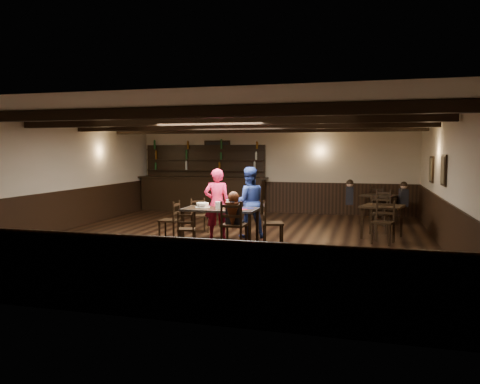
% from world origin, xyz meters
% --- Properties ---
extents(ground, '(10.00, 10.00, 0.00)m').
position_xyz_m(ground, '(0.00, 0.00, 0.00)').
color(ground, black).
rests_on(ground, ground).
extents(room_shell, '(9.02, 10.02, 2.71)m').
position_xyz_m(room_shell, '(0.01, 0.04, 1.75)').
color(room_shell, beige).
rests_on(room_shell, ground).
extents(dining_table, '(1.62, 0.82, 0.75)m').
position_xyz_m(dining_table, '(-0.14, -0.29, 0.67)').
color(dining_table, black).
rests_on(dining_table, ground).
extents(chair_near_left, '(0.43, 0.42, 0.77)m').
position_xyz_m(chair_near_left, '(-0.63, -1.06, 0.45)').
color(chair_near_left, black).
rests_on(chair_near_left, ground).
extents(chair_near_right, '(0.48, 0.46, 1.01)m').
position_xyz_m(chair_near_right, '(0.35, -1.02, 0.59)').
color(chair_near_right, black).
rests_on(chair_near_right, ground).
extents(chair_end_left, '(0.41, 0.43, 0.89)m').
position_xyz_m(chair_end_left, '(-1.25, -0.31, 0.52)').
color(chair_end_left, black).
rests_on(chair_end_left, ground).
extents(chair_end_right, '(0.53, 0.54, 0.94)m').
position_xyz_m(chair_end_right, '(0.96, -0.34, 0.55)').
color(chair_end_right, black).
rests_on(chair_end_right, ground).
extents(chair_far_pushed, '(0.53, 0.53, 0.83)m').
position_xyz_m(chair_far_pushed, '(-1.05, 0.83, 0.49)').
color(chair_far_pushed, black).
rests_on(chair_far_pushed, ground).
extents(woman_pink, '(0.67, 0.54, 1.60)m').
position_xyz_m(woman_pink, '(-0.37, 0.18, 0.80)').
color(woman_pink, '#FC315B').
rests_on(woman_pink, ground).
extents(man_blue, '(0.98, 0.89, 1.63)m').
position_xyz_m(man_blue, '(0.31, 0.48, 0.82)').
color(man_blue, navy).
rests_on(man_blue, ground).
extents(seated_person, '(0.31, 0.46, 0.75)m').
position_xyz_m(seated_person, '(0.36, -0.95, 0.80)').
color(seated_person, black).
rests_on(seated_person, ground).
extents(cake, '(0.34, 0.34, 0.10)m').
position_xyz_m(cake, '(-0.57, -0.23, 0.80)').
color(cake, white).
rests_on(cake, dining_table).
extents(plate_stack_a, '(0.16, 0.16, 0.15)m').
position_xyz_m(plate_stack_a, '(-0.14, -0.36, 0.83)').
color(plate_stack_a, white).
rests_on(plate_stack_a, dining_table).
extents(plate_stack_b, '(0.17, 0.17, 0.20)m').
position_xyz_m(plate_stack_b, '(0.07, -0.23, 0.85)').
color(plate_stack_b, white).
rests_on(plate_stack_b, dining_table).
extents(tea_light, '(0.05, 0.05, 0.06)m').
position_xyz_m(tea_light, '(-0.12, -0.18, 0.78)').
color(tea_light, '#A5A8AD').
rests_on(tea_light, dining_table).
extents(salt_shaker, '(0.04, 0.04, 0.09)m').
position_xyz_m(salt_shaker, '(0.19, -0.33, 0.80)').
color(salt_shaker, silver).
rests_on(salt_shaker, dining_table).
extents(pepper_shaker, '(0.04, 0.04, 0.10)m').
position_xyz_m(pepper_shaker, '(0.26, -0.41, 0.80)').
color(pepper_shaker, '#A5A8AD').
rests_on(pepper_shaker, dining_table).
extents(drink_glass, '(0.07, 0.07, 0.11)m').
position_xyz_m(drink_glass, '(0.14, -0.19, 0.81)').
color(drink_glass, silver).
rests_on(drink_glass, dining_table).
extents(menu_red, '(0.36, 0.32, 0.00)m').
position_xyz_m(menu_red, '(0.33, -0.35, 0.75)').
color(menu_red, maroon).
rests_on(menu_red, dining_table).
extents(menu_blue, '(0.26, 0.18, 0.00)m').
position_xyz_m(menu_blue, '(0.44, -0.14, 0.75)').
color(menu_blue, '#0E1249').
rests_on(menu_blue, dining_table).
extents(bar_counter, '(4.35, 0.70, 2.20)m').
position_xyz_m(bar_counter, '(-2.33, 4.72, 0.73)').
color(bar_counter, black).
rests_on(bar_counter, ground).
extents(back_table_a, '(1.07, 1.07, 0.75)m').
position_xyz_m(back_table_a, '(3.29, 1.19, 0.65)').
color(back_table_a, black).
rests_on(back_table_a, ground).
extents(back_table_b, '(1.18, 1.18, 0.75)m').
position_xyz_m(back_table_b, '(3.32, 3.89, 0.66)').
color(back_table_b, black).
rests_on(back_table_b, ground).
extents(bg_patron_left, '(0.22, 0.35, 0.72)m').
position_xyz_m(bg_patron_left, '(2.47, 3.79, 0.82)').
color(bg_patron_left, black).
rests_on(bg_patron_left, ground).
extents(bg_patron_right, '(0.25, 0.36, 0.69)m').
position_xyz_m(bg_patron_right, '(3.94, 3.72, 0.81)').
color(bg_patron_right, black).
rests_on(bg_patron_right, ground).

